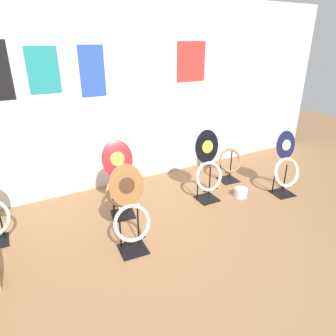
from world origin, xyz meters
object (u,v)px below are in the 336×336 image
Objects in this scene: toilet_seat_display_white_plain at (229,156)px; toilet_seat_display_woodgrain at (130,213)px; toilet_seat_display_crimson_swirl at (120,181)px; paint_can at (241,192)px; toilet_seat_display_navy_moon at (286,168)px; toilet_seat_display_jazz_black at (208,167)px.

toilet_seat_display_white_plain is 2.13m from toilet_seat_display_woodgrain.
toilet_seat_display_crimson_swirl is 0.99× the size of toilet_seat_display_woodgrain.
toilet_seat_display_crimson_swirl reaches higher than paint_can.
toilet_seat_display_woodgrain reaches higher than toilet_seat_display_navy_moon.
toilet_seat_display_jazz_black is 1.06× the size of toilet_seat_display_crimson_swirl.
toilet_seat_display_navy_moon is 0.70m from paint_can.
toilet_seat_display_jazz_black reaches higher than toilet_seat_display_white_plain.
toilet_seat_display_woodgrain is (-1.97, -0.83, 0.03)m from toilet_seat_display_white_plain.
toilet_seat_display_jazz_black is 0.73m from toilet_seat_display_white_plain.
toilet_seat_display_woodgrain is at bearing -177.83° from toilet_seat_display_navy_moon.
toilet_seat_display_woodgrain is (-0.17, -0.72, -0.02)m from toilet_seat_display_crimson_swirl.
toilet_seat_display_jazz_black is 1.05× the size of toilet_seat_display_woodgrain.
toilet_seat_display_crimson_swirl is 5.02× the size of paint_can.
toilet_seat_display_woodgrain reaches higher than paint_can.
toilet_seat_display_white_plain is 0.96× the size of toilet_seat_display_crimson_swirl.
toilet_seat_display_navy_moon is 0.98× the size of toilet_seat_display_woodgrain.
toilet_seat_display_jazz_black is 1.17m from toilet_seat_display_crimson_swirl.
toilet_seat_display_white_plain is 0.65m from paint_can.
toilet_seat_display_crimson_swirl is at bearing -176.39° from toilet_seat_display_white_plain.
toilet_seat_display_woodgrain is (-2.35, -0.09, 0.03)m from toilet_seat_display_navy_moon.
toilet_seat_display_jazz_black reaches higher than toilet_seat_display_navy_moon.
toilet_seat_display_crimson_swirl is at bearing 168.99° from toilet_seat_display_jazz_black.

